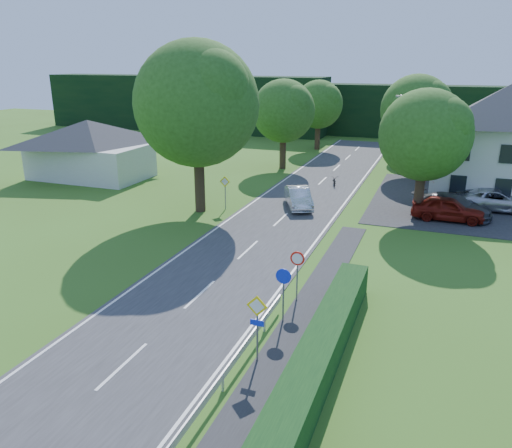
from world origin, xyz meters
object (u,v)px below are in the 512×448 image
at_px(parked_car_red, 448,209).
at_px(parked_car_silver_a, 463,182).
at_px(parked_car_silver_b, 496,200).
at_px(parasol, 422,188).
at_px(motorcycle, 334,180).
at_px(parked_car_grey, 452,206).
at_px(streetlight, 418,147).
at_px(moving_car, 299,198).

xyz_separation_m(parked_car_red, parked_car_silver_a, (1.11, 9.21, -0.13)).
relative_size(parked_car_silver_a, parked_car_silver_b, 0.76).
bearing_deg(parasol, motorcycle, 161.54).
distance_m(motorcycle, parked_car_grey, 11.12).
height_order(parked_car_grey, parasol, parasol).
relative_size(streetlight, motorcycle, 4.87).
relative_size(streetlight, parked_car_grey, 1.53).
bearing_deg(parked_car_red, parked_car_grey, -14.73).
height_order(streetlight, parked_car_red, streetlight).
height_order(moving_car, parked_car_silver_a, moving_car).
bearing_deg(parked_car_grey, parked_car_red, -175.01).
relative_size(motorcycle, parked_car_silver_a, 0.40).
bearing_deg(parked_car_silver_a, streetlight, 165.27).
bearing_deg(motorcycle, parasol, -33.92).
xyz_separation_m(moving_car, parasol, (8.26, 5.09, 0.25)).
height_order(motorcycle, parked_car_silver_b, parked_car_silver_b).
distance_m(motorcycle, parked_car_red, 11.46).
bearing_deg(parked_car_silver_b, streetlight, 102.88).
relative_size(streetlight, parasol, 3.67).
bearing_deg(parked_car_grey, parked_car_silver_b, -26.97).
relative_size(parked_car_silver_b, parasol, 2.46).
distance_m(motorcycle, parasol, 7.65).
bearing_deg(motorcycle, streetlight, -50.50).
distance_m(moving_car, parked_car_silver_a, 14.92).
height_order(parked_car_red, parked_car_grey, parked_car_red).
distance_m(moving_car, motorcycle, 7.58).
relative_size(motorcycle, parked_car_silver_b, 0.31).
xyz_separation_m(streetlight, parked_car_grey, (2.65, -1.23, -3.67)).
relative_size(streetlight, parked_car_silver_b, 1.49).
bearing_deg(moving_car, parked_car_grey, -16.19).
bearing_deg(parked_car_grey, moving_car, 118.42).
distance_m(parked_car_silver_a, parked_car_grey, 8.27).
xyz_separation_m(parked_car_red, parked_car_grey, (0.26, 0.98, -0.04)).
bearing_deg(parasol, moving_car, -148.38).
bearing_deg(parked_car_silver_b, motorcycle, 73.13).
bearing_deg(parasol, streetlight, -102.25).
xyz_separation_m(motorcycle, parked_car_grey, (9.39, -5.95, 0.33)).
bearing_deg(parked_car_silver_a, parasol, 159.26).
xyz_separation_m(parked_car_silver_b, parasol, (-5.06, 0.81, 0.23)).
relative_size(streetlight, parked_car_red, 1.71).
relative_size(parked_car_red, parked_car_grey, 0.90).
relative_size(motorcycle, parked_car_red, 0.35).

